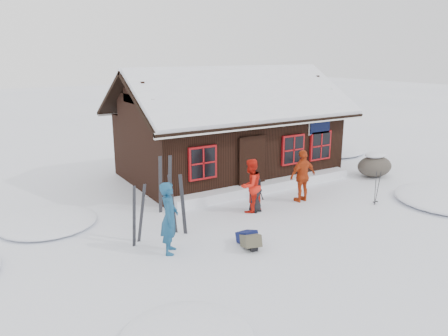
% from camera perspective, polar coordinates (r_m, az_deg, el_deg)
% --- Properties ---
extents(ground, '(120.00, 120.00, 0.00)m').
position_cam_1_polar(ground, '(13.56, 6.41, -6.41)').
color(ground, white).
rests_on(ground, ground).
extents(mountain_hut, '(8.90, 6.09, 4.42)m').
position_cam_1_polar(mountain_hut, '(17.90, 0.55, 4.13)').
color(mountain_hut, black).
rests_on(mountain_hut, ground).
extents(snow_drift, '(7.60, 0.60, 0.35)m').
position_cam_1_polar(snow_drift, '(16.06, 5.73, -2.34)').
color(snow_drift, white).
rests_on(snow_drift, ground).
extents(snow_mounds, '(20.60, 13.20, 0.48)m').
position_cam_1_polar(snow_mounds, '(15.91, 6.99, -3.20)').
color(snow_mounds, white).
rests_on(snow_mounds, ground).
extents(skier_teal, '(0.73, 0.81, 1.85)m').
position_cam_1_polar(skier_teal, '(10.97, -7.16, -6.49)').
color(skier_teal, navy).
rests_on(skier_teal, ground).
extents(skier_orange_left, '(0.98, 0.86, 1.71)m').
position_cam_1_polar(skier_orange_left, '(13.72, 3.49, -2.32)').
color(skier_orange_left, red).
rests_on(skier_orange_left, ground).
extents(skier_orange_right, '(1.05, 0.44, 1.78)m').
position_cam_1_polar(skier_orange_right, '(14.88, 10.24, -1.02)').
color(skier_orange_right, '#B43712').
rests_on(skier_orange_right, ground).
extents(skier_crouched, '(0.60, 0.45, 1.13)m').
position_cam_1_polar(skier_crouched, '(13.82, 4.16, -3.47)').
color(skier_crouched, black).
rests_on(skier_crouched, ground).
extents(boulder, '(1.54, 1.15, 0.89)m').
position_cam_1_polar(boulder, '(18.77, 19.07, 0.31)').
color(boulder, '#534C42').
rests_on(boulder, ground).
extents(ski_pair_left, '(0.54, 0.26, 1.63)m').
position_cam_1_polar(ski_pair_left, '(11.72, -11.17, -6.08)').
color(ski_pair_left, black).
rests_on(ski_pair_left, ground).
extents(ski_pair_mid, '(0.42, 0.33, 1.75)m').
position_cam_1_polar(ski_pair_mid, '(12.14, -6.06, -4.85)').
color(ski_pair_mid, black).
rests_on(ski_pair_mid, ground).
extents(ski_pair_right, '(0.47, 0.11, 1.87)m').
position_cam_1_polar(ski_pair_right, '(13.81, -7.69, -2.20)').
color(ski_pair_right, black).
rests_on(ski_pair_right, ground).
extents(ski_poles, '(0.21, 0.10, 1.17)m').
position_cam_1_polar(ski_poles, '(15.30, 19.31, -2.55)').
color(ski_poles, black).
rests_on(ski_poles, ground).
extents(backpack_blue, '(0.40, 0.52, 0.28)m').
position_cam_1_polar(backpack_blue, '(11.66, 3.02, -9.23)').
color(backpack_blue, '#101645').
rests_on(backpack_blue, ground).
extents(backpack_olive, '(0.57, 0.66, 0.31)m').
position_cam_1_polar(backpack_olive, '(11.38, 3.51, -9.81)').
color(backpack_olive, '#4C4836').
rests_on(backpack_olive, ground).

